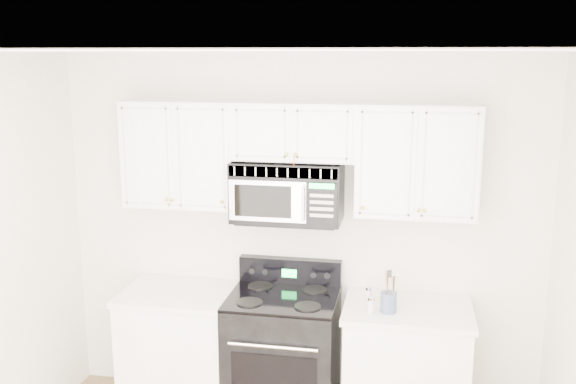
# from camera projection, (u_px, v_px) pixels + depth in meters

# --- Properties ---
(room) EXTENTS (3.51, 3.51, 2.61)m
(room) POSITION_uv_depth(u_px,v_px,m) (237.00, 334.00, 3.01)
(room) COLOR olive
(room) RESTS_ON ground
(base_cabinet_left) EXTENTS (0.86, 0.65, 0.92)m
(base_cabinet_left) POSITION_uv_depth(u_px,v_px,m) (185.00, 354.00, 4.72)
(base_cabinet_left) COLOR white
(base_cabinet_left) RESTS_ON ground
(base_cabinet_right) EXTENTS (0.86, 0.65, 0.92)m
(base_cabinet_right) POSITION_uv_depth(u_px,v_px,m) (405.00, 373.00, 4.43)
(base_cabinet_right) COLOR white
(base_cabinet_right) RESTS_ON ground
(range) EXTENTS (0.76, 0.69, 1.12)m
(range) POSITION_uv_depth(u_px,v_px,m) (283.00, 355.00, 4.57)
(range) COLOR black
(range) RESTS_ON ground
(upper_cabinets) EXTENTS (2.44, 0.37, 0.75)m
(upper_cabinets) POSITION_uv_depth(u_px,v_px,m) (296.00, 151.00, 4.40)
(upper_cabinets) COLOR white
(upper_cabinets) RESTS_ON ground
(microwave) EXTENTS (0.76, 0.43, 0.42)m
(microwave) POSITION_uv_depth(u_px,v_px,m) (287.00, 191.00, 4.44)
(microwave) COLOR black
(microwave) RESTS_ON ground
(utensil_crock) EXTENTS (0.11, 0.11, 0.29)m
(utensil_crock) POSITION_uv_depth(u_px,v_px,m) (389.00, 301.00, 4.22)
(utensil_crock) COLOR #495878
(utensil_crock) RESTS_ON base_cabinet_right
(shaker_salt) EXTENTS (0.05, 0.05, 0.11)m
(shaker_salt) POSITION_uv_depth(u_px,v_px,m) (371.00, 305.00, 4.20)
(shaker_salt) COLOR #B8B6CC
(shaker_salt) RESTS_ON base_cabinet_right
(shaker_pepper) EXTENTS (0.05, 0.05, 0.11)m
(shaker_pepper) POSITION_uv_depth(u_px,v_px,m) (369.00, 295.00, 4.38)
(shaker_pepper) COLOR #B8B6CC
(shaker_pepper) RESTS_ON base_cabinet_right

